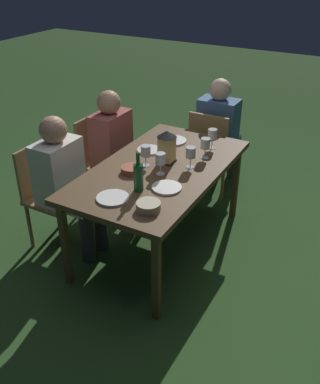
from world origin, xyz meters
TOP-DOWN VIEW (x-y plane):
  - ground_plane at (0.00, 0.00)m, footprint 16.00×16.00m
  - dining_table at (0.00, 0.00)m, footprint 1.62×0.90m
  - chair_side_left_b at (0.36, -0.84)m, footprint 0.42×0.40m
  - person_in_cream at (0.36, -0.65)m, footprint 0.38×0.47m
  - chair_side_left_a at (-0.36, -0.84)m, footprint 0.42×0.40m
  - person_in_rust at (-0.36, -0.65)m, footprint 0.38×0.47m
  - chair_head_near at (-1.06, 0.00)m, footprint 0.40×0.42m
  - person_in_blue at (-1.25, 0.00)m, footprint 0.48×0.38m
  - lantern_centerpiece at (-0.10, 0.01)m, footprint 0.15×0.15m
  - green_bottle_on_table at (0.39, 0.05)m, footprint 0.07×0.07m
  - wine_glass_a at (-0.32, 0.24)m, footprint 0.08×0.08m
  - wine_glass_b at (-0.11, 0.21)m, footprint 0.08×0.08m
  - wine_glass_c at (0.10, 0.06)m, footprint 0.08×0.08m
  - wine_glass_d at (-0.52, 0.21)m, footprint 0.08×0.08m
  - wine_glass_e at (0.03, -0.11)m, footprint 0.08×0.08m
  - plate_a at (-0.22, -0.22)m, footprint 0.20×0.20m
  - plate_b at (-0.50, -0.14)m, footprint 0.23×0.23m
  - plate_c at (0.58, -0.05)m, footprint 0.23×0.23m
  - plate_d at (0.27, 0.21)m, footprint 0.21×0.21m
  - bowl_olives at (0.58, 0.23)m, footprint 0.16×0.16m
  - bowl_bread at (0.18, -0.15)m, footprint 0.16×0.16m

SIDE VIEW (x-z plane):
  - ground_plane at x=0.00m, z-range 0.00..0.00m
  - chair_side_left_b at x=0.36m, z-range 0.05..0.92m
  - chair_side_left_a at x=-0.36m, z-range 0.05..0.92m
  - chair_head_near at x=-1.06m, z-range 0.05..0.92m
  - person_in_cream at x=0.36m, z-range 0.06..1.21m
  - person_in_rust at x=-0.36m, z-range 0.06..1.21m
  - person_in_blue at x=-1.25m, z-range 0.06..1.21m
  - dining_table at x=0.00m, z-range 0.31..1.06m
  - plate_a at x=-0.22m, z-range 0.75..0.76m
  - plate_b at x=-0.50m, z-range 0.75..0.76m
  - plate_c at x=0.58m, z-range 0.75..0.76m
  - plate_d at x=0.27m, z-range 0.75..0.76m
  - bowl_bread at x=0.18m, z-range 0.75..0.79m
  - bowl_olives at x=0.58m, z-range 0.75..0.80m
  - green_bottle_on_table at x=0.39m, z-range 0.71..1.00m
  - wine_glass_a at x=-0.32m, z-range 0.78..0.95m
  - wine_glass_b at x=-0.11m, z-range 0.78..0.95m
  - wine_glass_c at x=0.10m, z-range 0.78..0.95m
  - wine_glass_d at x=-0.52m, z-range 0.78..0.95m
  - wine_glass_e at x=0.03m, z-range 0.78..0.95m
  - lantern_centerpiece at x=-0.10m, z-range 0.76..1.03m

